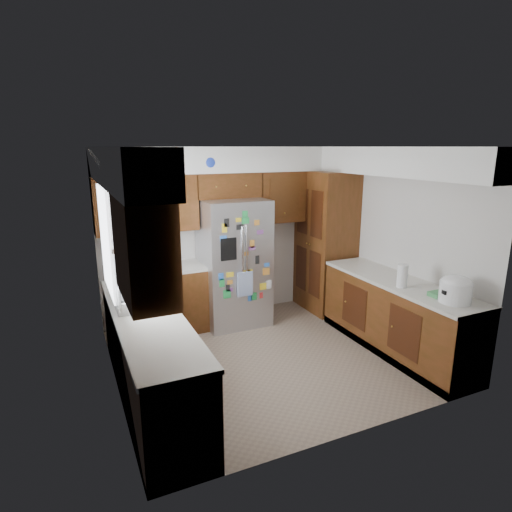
# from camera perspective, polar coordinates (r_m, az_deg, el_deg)

# --- Properties ---
(floor) EXTENTS (3.60, 3.60, 0.00)m
(floor) POSITION_cam_1_polar(r_m,az_deg,el_deg) (5.39, 2.01, -13.29)
(floor) COLOR gray
(floor) RESTS_ON ground
(room_shell) EXTENTS (3.64, 3.24, 2.52)m
(room_shell) POSITION_cam_1_polar(r_m,az_deg,el_deg) (5.10, -0.71, 6.73)
(room_shell) COLOR beige
(room_shell) RESTS_ON ground
(left_counter_run) EXTENTS (1.36, 3.20, 0.92)m
(left_counter_run) POSITION_cam_1_polar(r_m,az_deg,el_deg) (4.83, -13.01, -11.44)
(left_counter_run) COLOR #45290D
(left_counter_run) RESTS_ON ground
(right_counter_run) EXTENTS (0.63, 2.25, 0.92)m
(right_counter_run) POSITION_cam_1_polar(r_m,az_deg,el_deg) (5.65, 18.18, -7.97)
(right_counter_run) COLOR #45290D
(right_counter_run) RESTS_ON ground
(pantry) EXTENTS (0.60, 0.90, 2.15)m
(pantry) POSITION_cam_1_polar(r_m,az_deg,el_deg) (6.68, 9.25, 1.87)
(pantry) COLOR #45290D
(pantry) RESTS_ON ground
(fridge) EXTENTS (0.90, 0.79, 1.80)m
(fridge) POSITION_cam_1_polar(r_m,az_deg,el_deg) (6.09, -2.96, -0.89)
(fridge) COLOR #A6A6AB
(fridge) RESTS_ON ground
(bridge_cabinet) EXTENTS (0.96, 0.34, 0.35)m
(bridge_cabinet) POSITION_cam_1_polar(r_m,az_deg,el_deg) (6.10, -3.89, 9.41)
(bridge_cabinet) COLOR #45290D
(bridge_cabinet) RESTS_ON fridge
(fridge_top_items) EXTENTS (0.82, 0.34, 0.29)m
(fridge_top_items) POSITION_cam_1_polar(r_m,az_deg,el_deg) (6.02, -4.03, 12.29)
(fridge_top_items) COLOR blue
(fridge_top_items) RESTS_ON bridge_cabinet
(sink_assembly) EXTENTS (0.52, 0.74, 0.37)m
(sink_assembly) POSITION_cam_1_polar(r_m,az_deg,el_deg) (4.66, -15.23, -5.11)
(sink_assembly) COLOR silver
(sink_assembly) RESTS_ON left_counter_run
(left_counter_clutter) EXTENTS (0.35, 0.85, 0.38)m
(left_counter_clutter) POSITION_cam_1_polar(r_m,az_deg,el_deg) (5.33, -16.52, -2.04)
(left_counter_clutter) COLOR black
(left_counter_clutter) RESTS_ON left_counter_run
(rice_cooker) EXTENTS (0.33, 0.33, 0.29)m
(rice_cooker) POSITION_cam_1_polar(r_m,az_deg,el_deg) (4.92, 25.09, -3.95)
(rice_cooker) COLOR white
(rice_cooker) RESTS_ON right_counter_run
(paper_towel) EXTENTS (0.12, 0.12, 0.27)m
(paper_towel) POSITION_cam_1_polar(r_m,az_deg,el_deg) (5.21, 18.94, -2.52)
(paper_towel) COLOR white
(paper_towel) RESTS_ON right_counter_run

